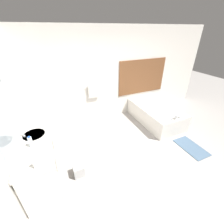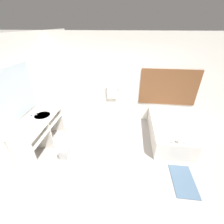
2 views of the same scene
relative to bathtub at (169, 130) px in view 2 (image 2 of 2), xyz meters
The scene contains 10 objects.
ground_plane 1.94m from the bathtub, 136.86° to the right, with size 16.00×16.00×0.00m, color #A8A39E.
wall_back_with_blinds 1.95m from the bathtub, 145.76° to the left, with size 7.40×0.13×2.70m.
wall_left_with_mirror 4.00m from the bathtub, 160.29° to the right, with size 0.08×7.40×2.70m.
vanity_counter 3.40m from the bathtub, 167.41° to the right, with size 0.56×1.50×0.88m.
sink_faucet 3.57m from the bathtub, behind, with size 0.09×0.04×0.18m.
bathtub is the anchor object (origin of this frame).
water_bottle_1 3.52m from the bathtub, 165.14° to the right, with size 0.06×0.06×0.20m.
soap_dispenser 3.62m from the bathtub, 156.93° to the right, with size 0.06×0.06×0.20m.
waste_bin 2.86m from the bathtub, 158.89° to the right, with size 0.21×0.21×0.24m.
bath_mat 1.41m from the bathtub, 87.91° to the right, with size 0.45×0.78×0.02m.
Camera 2 is at (0.18, -2.20, 2.85)m, focal length 24.00 mm.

